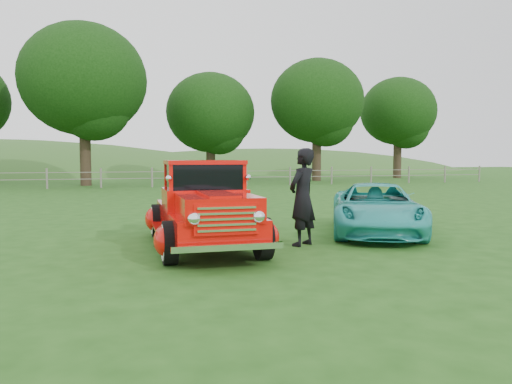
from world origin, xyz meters
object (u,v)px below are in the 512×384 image
object	(u,v)px
tree_near_east	(210,113)
tree_mid_east	(317,101)
tree_near_west	(84,80)
man	(302,197)
red_pickup	(204,208)
teal_sedan	(376,209)
tree_far_east	(398,112)

from	to	relation	value
tree_near_east	tree_mid_east	distance (m)	8.30
tree_mid_east	tree_near_west	bearing A→B (deg)	-173.29
tree_near_east	man	xyz separation A→B (m)	(-3.51, -28.52, -4.23)
tree_near_east	red_pickup	world-z (taller)	tree_near_east
teal_sedan	tree_near_east	bearing A→B (deg)	112.16
tree_far_east	red_pickup	size ratio (longest dim) A/B	1.77
tree_mid_east	red_pickup	world-z (taller)	tree_mid_east
tree_far_east	red_pickup	world-z (taller)	tree_far_east
tree_near_west	tree_near_east	world-z (taller)	tree_near_west
tree_mid_east	red_pickup	size ratio (longest dim) A/B	1.89
tree_near_east	man	world-z (taller)	tree_near_east
tree_near_east	tree_far_east	xyz separation A→B (m)	(17.00, 1.00, 0.61)
tree_far_east	red_pickup	xyz separation A→B (m)	(-22.52, -29.13, -5.06)
tree_far_east	man	world-z (taller)	tree_far_east
tree_mid_east	tree_far_east	xyz separation A→B (m)	(9.00, 3.00, -0.31)
tree_near_west	tree_far_east	bearing A→B (deg)	10.89
red_pickup	man	distance (m)	2.05
tree_near_east	teal_sedan	size ratio (longest dim) A/B	1.91
tree_near_east	red_pickup	size ratio (longest dim) A/B	1.66
tree_far_east	man	size ratio (longest dim) A/B	4.37
tree_near_east	teal_sedan	xyz separation A→B (m)	(-1.23, -27.51, -4.64)
tree_far_east	tree_near_west	bearing A→B (deg)	-169.11
tree_near_east	tree_far_east	bearing A→B (deg)	3.37
tree_mid_east	teal_sedan	size ratio (longest dim) A/B	2.16
man	tree_near_east	bearing A→B (deg)	-132.98
red_pickup	teal_sedan	size ratio (longest dim) A/B	1.15
teal_sedan	tree_mid_east	bearing A→B (deg)	94.83
tree_far_east	teal_sedan	xyz separation A→B (m)	(-18.23, -28.51, -5.25)
tree_far_east	teal_sedan	distance (m)	34.25
man	teal_sedan	bearing A→B (deg)	167.69
tree_far_east	tree_mid_east	bearing A→B (deg)	-161.57
teal_sedan	man	distance (m)	2.53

